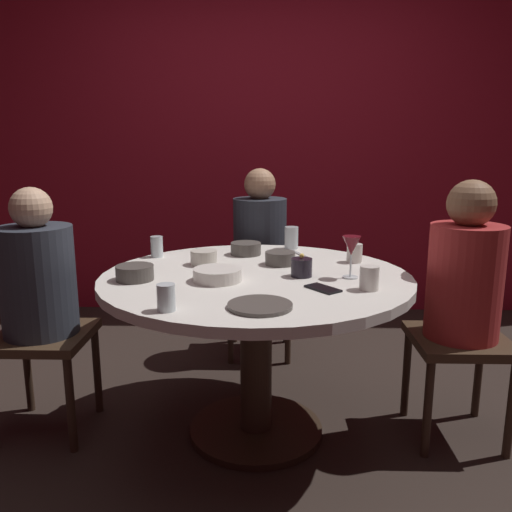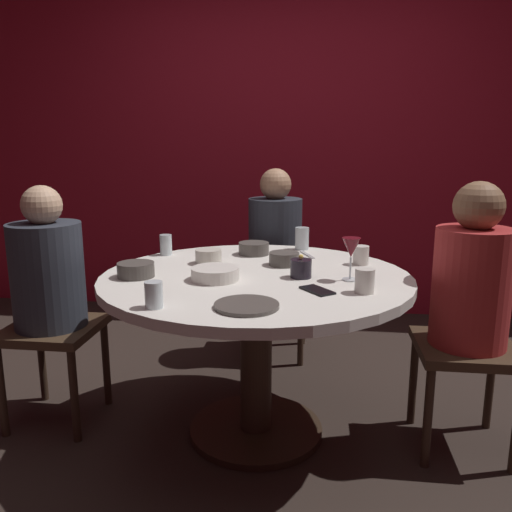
{
  "view_description": "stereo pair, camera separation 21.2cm",
  "coord_description": "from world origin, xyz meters",
  "px_view_note": "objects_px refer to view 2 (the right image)",
  "views": [
    {
      "loc": [
        0.05,
        -2.13,
        1.29
      ],
      "look_at": [
        0.0,
        0.0,
        0.82
      ],
      "focal_mm": 36.3,
      "sensor_mm": 36.0,
      "label": 1
    },
    {
      "loc": [
        0.26,
        -2.12,
        1.29
      ],
      "look_at": [
        0.0,
        0.0,
        0.82
      ],
      "focal_mm": 36.3,
      "sensor_mm": 36.0,
      "label": 2
    }
  ],
  "objects_px": {
    "seated_diner_left": "(48,279)",
    "bowl_small_white": "(215,274)",
    "candle_holder": "(301,268)",
    "cup_by_left_diner": "(166,245)",
    "cup_near_candle": "(365,281)",
    "cell_phone": "(317,290)",
    "cup_center_front": "(361,255)",
    "bowl_serving_large": "(254,248)",
    "bowl_rice_portion": "(208,256)",
    "cup_by_right_diner": "(154,295)",
    "dining_table": "(256,309)",
    "wine_glass": "(351,249)",
    "cup_far_edge": "(302,238)",
    "bowl_salad_center": "(284,259)",
    "bowl_sauce_side": "(136,270)",
    "seated_diner_back": "(275,242)",
    "dinner_plate": "(247,305)",
    "seated_diner_right": "(471,289)"
  },
  "relations": [
    {
      "from": "candle_holder",
      "to": "cup_near_candle",
      "type": "xyz_separation_m",
      "value": [
        0.24,
        -0.2,
        0.01
      ]
    },
    {
      "from": "cup_center_front",
      "to": "bowl_serving_large",
      "type": "bearing_deg",
      "value": 163.18
    },
    {
      "from": "cell_phone",
      "to": "cup_by_left_diner",
      "type": "bearing_deg",
      "value": -74.76
    },
    {
      "from": "candle_holder",
      "to": "bowl_salad_center",
      "type": "bearing_deg",
      "value": 111.54
    },
    {
      "from": "candle_holder",
      "to": "cup_by_left_diner",
      "type": "height_order",
      "value": "cup_by_left_diner"
    },
    {
      "from": "seated_diner_left",
      "to": "wine_glass",
      "type": "bearing_deg",
      "value": -2.11
    },
    {
      "from": "bowl_serving_large",
      "to": "cup_by_right_diner",
      "type": "relative_size",
      "value": 1.67
    },
    {
      "from": "dining_table",
      "to": "cup_far_edge",
      "type": "bearing_deg",
      "value": 72.74
    },
    {
      "from": "wine_glass",
      "to": "bowl_sauce_side",
      "type": "height_order",
      "value": "wine_glass"
    },
    {
      "from": "bowl_serving_large",
      "to": "bowl_rice_portion",
      "type": "xyz_separation_m",
      "value": [
        -0.18,
        -0.22,
        0.0
      ]
    },
    {
      "from": "cup_far_edge",
      "to": "seated_diner_back",
      "type": "bearing_deg",
      "value": 115.38
    },
    {
      "from": "bowl_small_white",
      "to": "cup_center_front",
      "type": "distance_m",
      "value": 0.71
    },
    {
      "from": "bowl_small_white",
      "to": "bowl_sauce_side",
      "type": "xyz_separation_m",
      "value": [
        -0.34,
        0.01,
        0.0
      ]
    },
    {
      "from": "seated_diner_back",
      "to": "seated_diner_right",
      "type": "height_order",
      "value": "seated_diner_back"
    },
    {
      "from": "dinner_plate",
      "to": "cup_by_right_diner",
      "type": "xyz_separation_m",
      "value": [
        -0.31,
        -0.04,
        0.04
      ]
    },
    {
      "from": "dining_table",
      "to": "wine_glass",
      "type": "height_order",
      "value": "wine_glass"
    },
    {
      "from": "candle_holder",
      "to": "wine_glass",
      "type": "relative_size",
      "value": 0.56
    },
    {
      "from": "wine_glass",
      "to": "bowl_rice_portion",
      "type": "distance_m",
      "value": 0.68
    },
    {
      "from": "seated_diner_back",
      "to": "cup_far_edge",
      "type": "relative_size",
      "value": 9.83
    },
    {
      "from": "cup_near_candle",
      "to": "cup_far_edge",
      "type": "xyz_separation_m",
      "value": [
        -0.26,
        0.78,
        0.01
      ]
    },
    {
      "from": "seated_diner_right",
      "to": "candle_holder",
      "type": "xyz_separation_m",
      "value": [
        -0.69,
        -0.03,
        0.07
      ]
    },
    {
      "from": "wine_glass",
      "to": "seated_diner_right",
      "type": "bearing_deg",
      "value": 5.74
    },
    {
      "from": "bowl_rice_portion",
      "to": "cup_far_edge",
      "type": "distance_m",
      "value": 0.57
    },
    {
      "from": "seated_diner_left",
      "to": "bowl_salad_center",
      "type": "height_order",
      "value": "seated_diner_left"
    },
    {
      "from": "cell_phone",
      "to": "cup_center_front",
      "type": "distance_m",
      "value": 0.51
    },
    {
      "from": "bowl_small_white",
      "to": "dining_table",
      "type": "bearing_deg",
      "value": 35.98
    },
    {
      "from": "seated_diner_left",
      "to": "bowl_small_white",
      "type": "bearing_deg",
      "value": -8.04
    },
    {
      "from": "bowl_serving_large",
      "to": "cup_near_candle",
      "type": "distance_m",
      "value": 0.8
    },
    {
      "from": "seated_diner_left",
      "to": "cup_far_edge",
      "type": "height_order",
      "value": "seated_diner_left"
    },
    {
      "from": "cell_phone",
      "to": "cup_center_front",
      "type": "relative_size",
      "value": 1.61
    },
    {
      "from": "bowl_salad_center",
      "to": "cup_by_left_diner",
      "type": "height_order",
      "value": "cup_by_left_diner"
    },
    {
      "from": "cup_by_left_diner",
      "to": "cup_center_front",
      "type": "relative_size",
      "value": 1.18
    },
    {
      "from": "candle_holder",
      "to": "dinner_plate",
      "type": "distance_m",
      "value": 0.46
    },
    {
      "from": "candle_holder",
      "to": "bowl_rice_portion",
      "type": "xyz_separation_m",
      "value": [
        -0.44,
        0.21,
        -0.01
      ]
    },
    {
      "from": "bowl_sauce_side",
      "to": "cup_by_left_diner",
      "type": "bearing_deg",
      "value": 90.41
    },
    {
      "from": "cup_center_front",
      "to": "seated_diner_back",
      "type": "bearing_deg",
      "value": 123.82
    },
    {
      "from": "wine_glass",
      "to": "bowl_small_white",
      "type": "bearing_deg",
      "value": -173.49
    },
    {
      "from": "seated_diner_right",
      "to": "cup_center_front",
      "type": "height_order",
      "value": "seated_diner_right"
    },
    {
      "from": "seated_diner_back",
      "to": "bowl_salad_center",
      "type": "bearing_deg",
      "value": 8.22
    },
    {
      "from": "cell_phone",
      "to": "bowl_rice_portion",
      "type": "xyz_separation_m",
      "value": [
        -0.51,
        0.41,
        0.03
      ]
    },
    {
      "from": "cell_phone",
      "to": "cup_by_right_diner",
      "type": "relative_size",
      "value": 1.54
    },
    {
      "from": "seated_diner_left",
      "to": "bowl_salad_center",
      "type": "bearing_deg",
      "value": 9.97
    },
    {
      "from": "bowl_sauce_side",
      "to": "dinner_plate",
      "type": "bearing_deg",
      "value": -34.14
    },
    {
      "from": "seated_diner_back",
      "to": "cup_near_candle",
      "type": "xyz_separation_m",
      "value": [
        0.44,
        -1.15,
        0.08
      ]
    },
    {
      "from": "seated_diner_right",
      "to": "cup_center_front",
      "type": "bearing_deg",
      "value": -29.65
    },
    {
      "from": "bowl_small_white",
      "to": "cup_near_candle",
      "type": "bearing_deg",
      "value": -10.99
    },
    {
      "from": "wine_glass",
      "to": "bowl_small_white",
      "type": "relative_size",
      "value": 0.9
    },
    {
      "from": "wine_glass",
      "to": "cup_far_edge",
      "type": "relative_size",
      "value": 1.51
    },
    {
      "from": "cup_by_right_diner",
      "to": "dining_table",
      "type": "bearing_deg",
      "value": 60.01
    },
    {
      "from": "bowl_sauce_side",
      "to": "candle_holder",
      "type": "bearing_deg",
      "value": 6.3
    }
  ]
}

